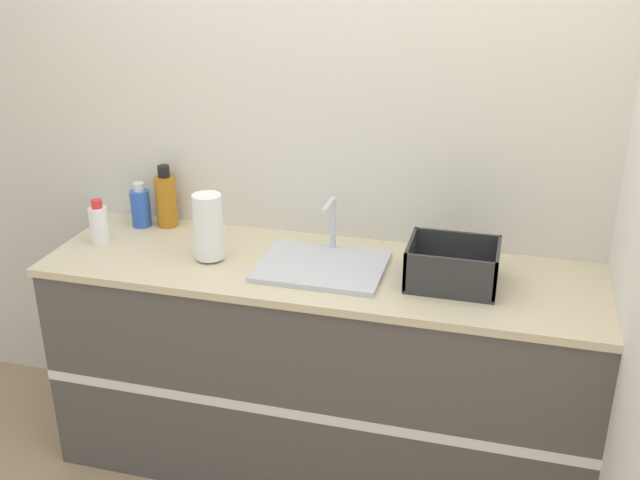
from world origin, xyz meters
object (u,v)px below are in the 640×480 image
at_px(bottle_amber, 166,199).
at_px(bottle_blue, 141,207).
at_px(paper_towel_roll, 208,227).
at_px(bottle_white_spray, 99,224).
at_px(sink, 322,264).
at_px(dish_rack, 452,269).

bearing_deg(bottle_amber, bottle_blue, -163.70).
distance_m(paper_towel_roll, bottle_white_spray, 0.49).
xyz_separation_m(sink, dish_rack, (0.48, -0.00, 0.04)).
height_order(bottle_amber, bottle_blue, bottle_amber).
distance_m(bottle_white_spray, bottle_amber, 0.30).
bearing_deg(bottle_blue, sink, -14.05).
bearing_deg(bottle_blue, bottle_white_spray, -108.20).
xyz_separation_m(bottle_amber, bottle_blue, (-0.11, -0.03, -0.03)).
bearing_deg(sink, bottle_white_spray, -179.90).
relative_size(dish_rack, bottle_blue, 1.66).
xyz_separation_m(paper_towel_roll, dish_rack, (0.91, 0.03, -0.08)).
distance_m(dish_rack, bottle_white_spray, 1.40).
relative_size(paper_towel_roll, bottle_white_spray, 1.42).
bearing_deg(bottle_blue, bottle_amber, 16.30).
relative_size(sink, bottle_amber, 1.75).
relative_size(paper_towel_roll, dish_rack, 0.83).
height_order(sink, paper_towel_roll, paper_towel_roll).
relative_size(bottle_amber, bottle_blue, 1.39).
distance_m(sink, paper_towel_roll, 0.45).
bearing_deg(sink, paper_towel_roll, -175.50).
height_order(bottle_white_spray, bottle_blue, bottle_blue).
relative_size(paper_towel_roll, bottle_amber, 0.99).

